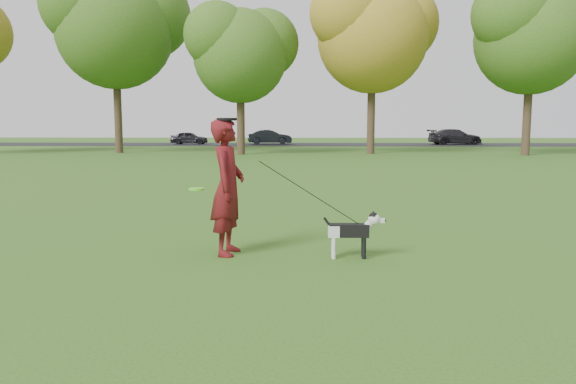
{
  "coord_description": "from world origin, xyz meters",
  "views": [
    {
      "loc": [
        -0.25,
        -8.72,
        2.03
      ],
      "look_at": [
        -0.47,
        -0.21,
        0.95
      ],
      "focal_mm": 35.0,
      "sensor_mm": 36.0,
      "label": 1
    }
  ],
  "objects_px": {
    "dog": "(354,229)",
    "car_left": "(189,138)",
    "man": "(228,187)",
    "car_mid": "(270,137)",
    "car_right": "(455,137)"
  },
  "relations": [
    {
      "from": "dog",
      "to": "car_right",
      "type": "height_order",
      "value": "car_right"
    },
    {
      "from": "man",
      "to": "car_right",
      "type": "xyz_separation_m",
      "value": [
        14.25,
        40.31,
        -0.35
      ]
    },
    {
      "from": "car_left",
      "to": "car_right",
      "type": "relative_size",
      "value": 0.7
    },
    {
      "from": "dog",
      "to": "car_left",
      "type": "bearing_deg",
      "value": 104.67
    },
    {
      "from": "man",
      "to": "car_left",
      "type": "xyz_separation_m",
      "value": [
        -8.71,
        40.31,
        -0.47
      ]
    },
    {
      "from": "dog",
      "to": "car_mid",
      "type": "relative_size",
      "value": 0.25
    },
    {
      "from": "car_right",
      "to": "car_mid",
      "type": "bearing_deg",
      "value": 82.05
    },
    {
      "from": "man",
      "to": "car_mid",
      "type": "relative_size",
      "value": 0.55
    },
    {
      "from": "man",
      "to": "dog",
      "type": "height_order",
      "value": "man"
    },
    {
      "from": "man",
      "to": "dog",
      "type": "distance_m",
      "value": 2.0
    },
    {
      "from": "dog",
      "to": "car_mid",
      "type": "xyz_separation_m",
      "value": [
        -3.56,
        40.51,
        0.21
      ]
    },
    {
      "from": "car_left",
      "to": "car_mid",
      "type": "relative_size",
      "value": 0.85
    },
    {
      "from": "dog",
      "to": "car_right",
      "type": "distance_m",
      "value": 42.36
    },
    {
      "from": "man",
      "to": "car_right",
      "type": "relative_size",
      "value": 0.45
    },
    {
      "from": "man",
      "to": "car_left",
      "type": "relative_size",
      "value": 0.65
    }
  ]
}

